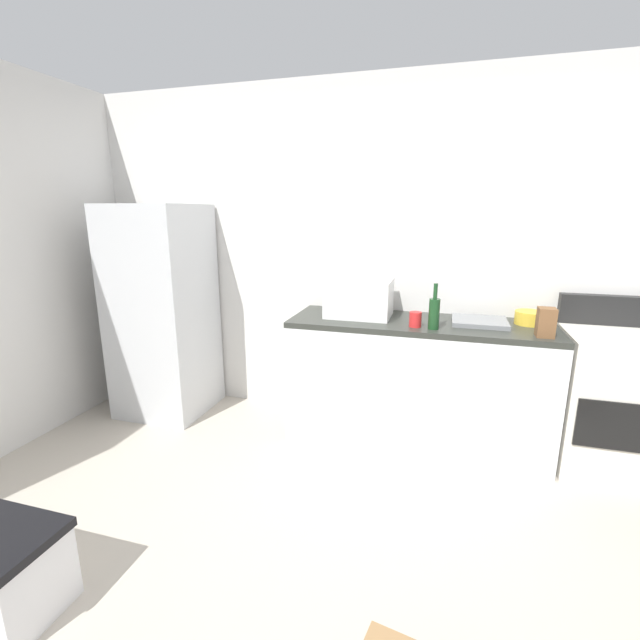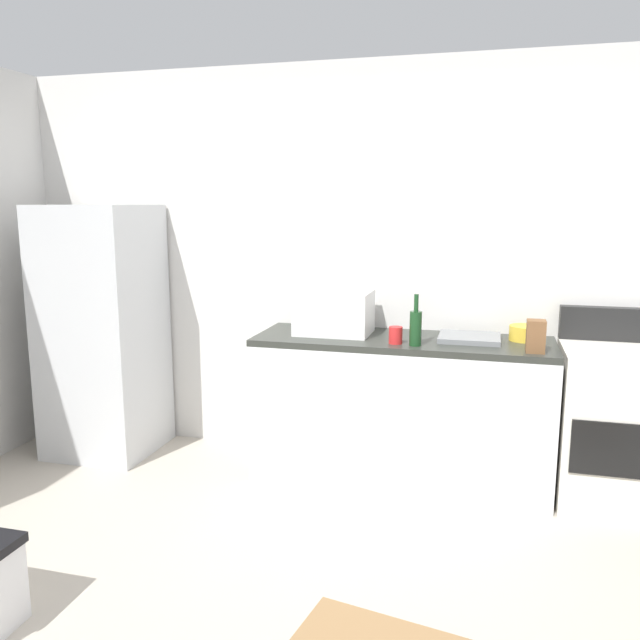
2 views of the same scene
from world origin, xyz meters
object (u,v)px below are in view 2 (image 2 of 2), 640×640
Objects in this scene: coffee_mug at (396,335)px; wine_bottle at (416,327)px; refrigerator at (103,331)px; mixing_bowl at (525,333)px; microwave at (334,312)px; knife_block at (536,336)px; stove_oven at (613,423)px.

wine_bottle is at bearing -11.93° from coffee_mug.
refrigerator reaches higher than mixing_bowl.
refrigerator is at bearing -176.95° from microwave.
microwave is 1.53× the size of wine_bottle.
knife_block is at bearing 0.12° from wine_bottle.
stove_oven is at bearing 9.67° from wine_bottle.
microwave reaches higher than coffee_mug.
knife_block is 0.31m from mixing_bowl.
mixing_bowl is (0.62, 0.31, -0.06)m from wine_bottle.
wine_bottle is (-1.12, -0.19, 0.54)m from stove_oven.
knife_block is 0.95× the size of mixing_bowl.
knife_block is (0.78, -0.02, 0.04)m from coffee_mug.
refrigerator is 3.70× the size of microwave.
stove_oven is at bearing 22.33° from knife_block.
microwave is at bearing 169.57° from knife_block.
coffee_mug reaches higher than mixing_bowl.
wine_bottle reaches higher than coffee_mug.
mixing_bowl is (0.74, 0.28, -0.00)m from coffee_mug.
stove_oven reaches higher than coffee_mug.
knife_block reaches higher than coffee_mug.
knife_block is (0.66, 0.00, -0.02)m from wine_bottle.
refrigerator is at bearing -176.42° from mixing_bowl.
wine_bottle is 3.00× the size of coffee_mug.
refrigerator reaches higher than stove_oven.
wine_bottle is at bearing -170.33° from stove_oven.
coffee_mug is (-1.24, -0.17, 0.48)m from stove_oven.
wine_bottle is at bearing -179.88° from knife_block.
refrigerator is at bearing 176.87° from coffee_mug.
mixing_bowl is at bearing 21.06° from coffee_mug.
mixing_bowl is (-0.50, 0.12, 0.48)m from stove_oven.
knife_block is (2.81, -0.13, 0.14)m from refrigerator.
mixing_bowl is at bearing 3.58° from refrigerator.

